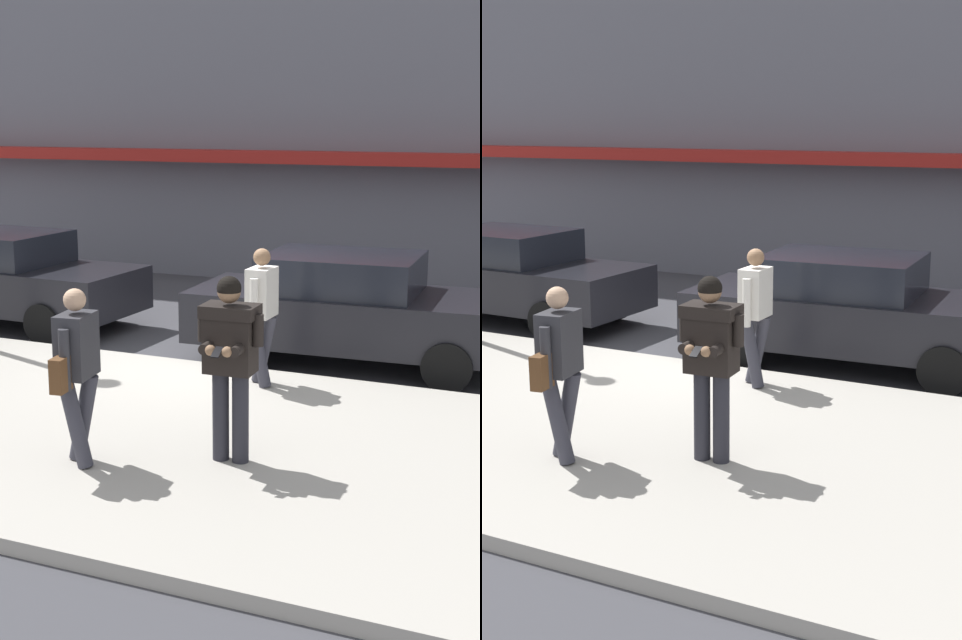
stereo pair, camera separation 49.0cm
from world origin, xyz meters
The scene contains 8 objects.
ground_plane centered at (0.00, 0.00, 0.00)m, with size 80.00×80.00×0.00m, color #3D3D42.
sidewalk centered at (1.00, -2.85, 0.07)m, with size 32.00×5.30×0.14m, color #A8A399.
curb_paint_line centered at (1.00, 0.05, 0.00)m, with size 28.00×0.12×0.01m, color silver.
parked_sedan_near centered at (-4.37, 1.10, 0.79)m, with size 4.56×2.04×1.54m.
parked_sedan_mid centered at (1.60, 0.99, 0.79)m, with size 4.59×2.12×1.54m.
man_texting_on_phone centered at (1.69, -3.30, 1.25)m, with size 0.65×0.60×1.81m.
pedestrian_in_light_coat centered at (1.01, -0.85, 1.11)m, with size 0.33×0.60×1.70m.
pedestrian_with_bag centered at (0.41, -3.94, 1.11)m, with size 0.37×0.72×1.70m.
Camera 2 is at (5.43, -10.43, 3.35)m, focal length 50.00 mm.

